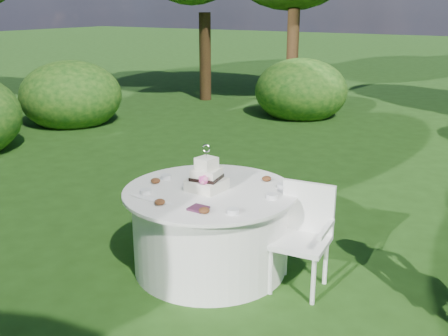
% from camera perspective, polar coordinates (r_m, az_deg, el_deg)
% --- Properties ---
extents(ground, '(80.00, 80.00, 0.00)m').
position_cam_1_polar(ground, '(5.01, -1.49, -10.70)').
color(ground, '#1C3D10').
rests_on(ground, ground).
extents(napkins, '(0.14, 0.14, 0.02)m').
position_cam_1_polar(napkins, '(4.26, -2.82, -4.41)').
color(napkins, '#451D35').
rests_on(napkins, table).
extents(feather_plume, '(0.48, 0.07, 0.01)m').
position_cam_1_polar(feather_plume, '(4.50, -7.95, -3.38)').
color(feather_plume, white).
rests_on(feather_plume, table).
extents(table, '(1.56, 1.56, 0.77)m').
position_cam_1_polar(table, '(4.84, -1.52, -6.64)').
color(table, white).
rests_on(table, ground).
extents(cake, '(0.31, 0.32, 0.42)m').
position_cam_1_polar(cake, '(4.66, -1.91, -1.07)').
color(cake, white).
rests_on(cake, table).
extents(chair, '(0.51, 0.50, 0.91)m').
position_cam_1_polar(chair, '(4.55, 8.63, -6.66)').
color(chair, silver).
rests_on(chair, ground).
extents(votives, '(1.20, 0.96, 0.04)m').
position_cam_1_polar(votives, '(4.70, -0.80, -2.11)').
color(votives, silver).
rests_on(votives, table).
extents(petal_cups, '(0.94, 1.09, 0.05)m').
position_cam_1_polar(petal_cups, '(4.58, -2.90, -2.62)').
color(petal_cups, '#562D16').
rests_on(petal_cups, table).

